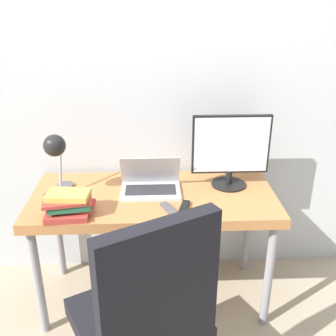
% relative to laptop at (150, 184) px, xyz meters
% --- Properties ---
extents(ground_plane, '(12.00, 12.00, 0.00)m').
position_rel_laptop_xyz_m(ground_plane, '(0.02, -0.36, -0.81)').
color(ground_plane, tan).
extents(wall_back, '(8.00, 0.05, 2.60)m').
position_rel_laptop_xyz_m(wall_back, '(0.02, 0.35, 0.49)').
color(wall_back, silver).
rests_on(wall_back, ground_plane).
extents(desk, '(1.44, 0.65, 0.76)m').
position_rel_laptop_xyz_m(desk, '(0.02, -0.04, -0.12)').
color(desk, '#B77542').
rests_on(desk, ground_plane).
extents(laptop, '(0.35, 0.23, 0.22)m').
position_rel_laptop_xyz_m(laptop, '(0.00, 0.00, 0.00)').
color(laptop, silver).
rests_on(laptop, desk).
extents(monitor, '(0.47, 0.21, 0.45)m').
position_rel_laptop_xyz_m(monitor, '(0.48, 0.06, 0.19)').
color(monitor, black).
rests_on(monitor, desk).
extents(desk_lamp, '(0.12, 0.25, 0.38)m').
position_rel_laptop_xyz_m(desk_lamp, '(-0.52, -0.04, 0.24)').
color(desk_lamp, '#4C4C51').
rests_on(desk_lamp, desk).
extents(office_chair, '(0.70, 0.69, 1.11)m').
position_rel_laptop_xyz_m(office_chair, '(-0.02, -0.82, -0.20)').
color(office_chair, black).
rests_on(office_chair, ground_plane).
extents(book_stack, '(0.27, 0.21, 0.13)m').
position_rel_laptop_xyz_m(book_stack, '(-0.43, -0.26, 0.02)').
color(book_stack, '#B2382D').
rests_on(book_stack, desk).
extents(tv_remote, '(0.08, 0.17, 0.02)m').
position_rel_laptop_xyz_m(tv_remote, '(0.18, -0.24, -0.04)').
color(tv_remote, black).
rests_on(tv_remote, desk).
extents(media_remote, '(0.10, 0.16, 0.02)m').
position_rel_laptop_xyz_m(media_remote, '(0.10, -0.24, -0.04)').
color(media_remote, '#4C4C51').
rests_on(media_remote, desk).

